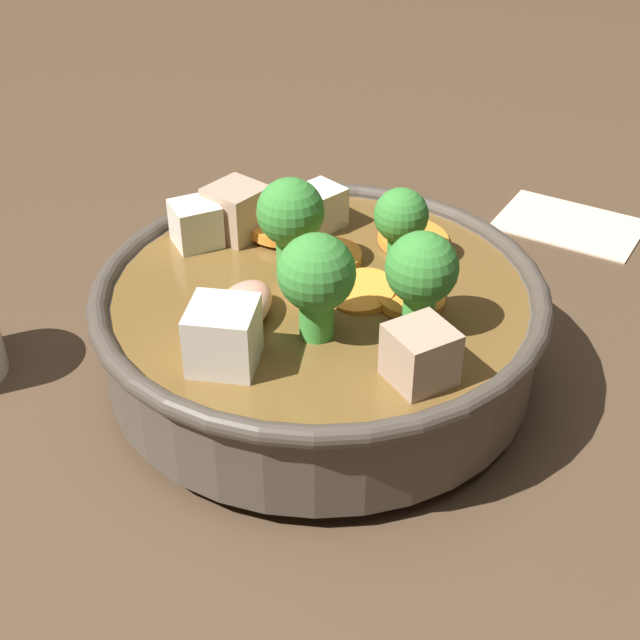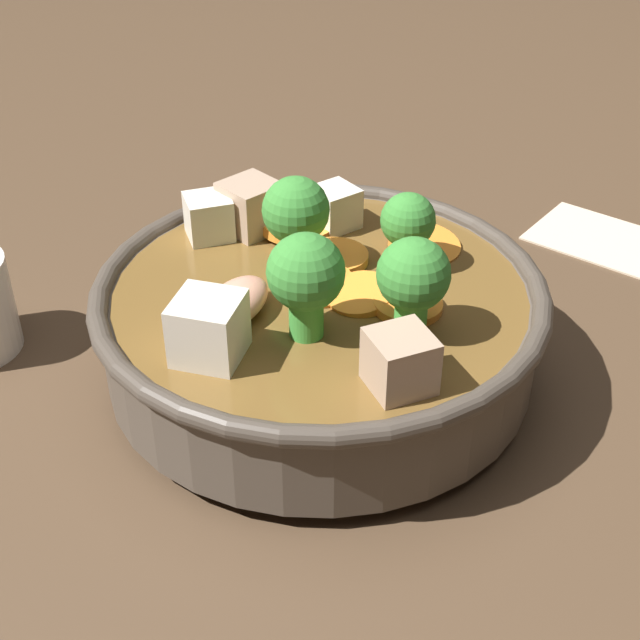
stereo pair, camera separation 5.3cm
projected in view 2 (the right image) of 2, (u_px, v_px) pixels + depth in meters
name	position (u px, v px, depth m)	size (l,w,h in m)	color
ground_plane	(320.00, 376.00, 0.56)	(3.00, 3.00, 0.00)	#4C3826
stirfry_bowl	(320.00, 315.00, 0.53)	(0.27, 0.27, 0.12)	#51473D
napkin	(606.00, 239.00, 0.69)	(0.12, 0.08, 0.00)	beige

